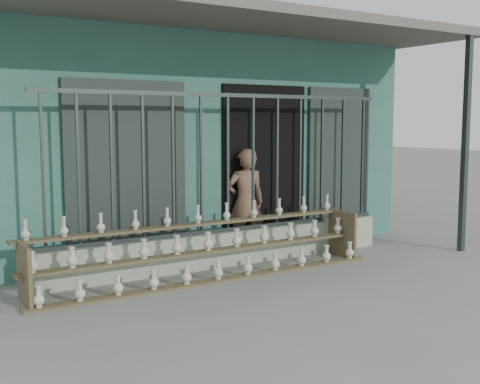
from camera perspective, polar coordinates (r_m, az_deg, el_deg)
ground at (r=6.95m, az=4.41°, el=-9.04°), size 60.00×60.00×0.00m
workshop_building at (r=10.41m, az=-9.44°, el=5.17°), size 7.40×6.60×3.21m
parapet_wall at (r=7.95m, az=-1.15°, el=-5.34°), size 5.00×0.20×0.45m
security_fence at (r=7.80m, az=-1.16°, el=2.77°), size 5.00×0.04×1.80m
shelf_rack at (r=7.32m, az=-3.02°, el=-5.33°), size 4.50×0.68×0.85m
elderly_woman at (r=8.42m, az=0.53°, el=-1.01°), size 0.62×0.49×1.51m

